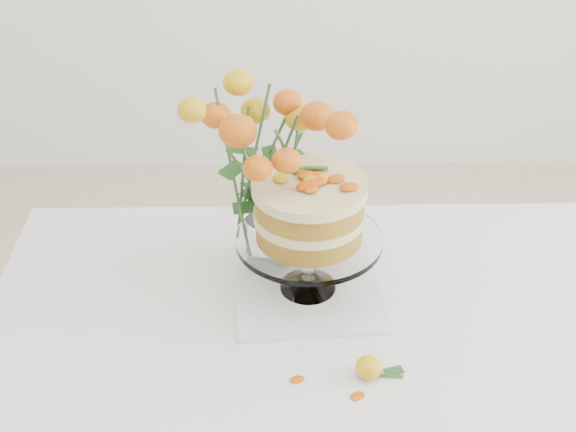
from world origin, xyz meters
The scene contains 7 objects.
table centered at (0.00, 0.00, 0.67)m, with size 1.43×0.93×0.76m.
napkin centered at (-0.09, 0.14, 0.76)m, with size 0.28×0.28×0.01m, color white.
cake_stand centered at (-0.09, 0.14, 0.93)m, with size 0.28×0.28×0.25m.
rose_vase centered at (-0.17, 0.23, 1.03)m, with size 0.32×0.32×0.46m.
loose_rose_near centered at (0.00, -0.09, 0.78)m, with size 0.08×0.05×0.04m.
stray_petal_a centered at (-0.12, -0.10, 0.76)m, with size 0.03×0.02×0.00m, color #E6A30E.
stray_petal_b centered at (-0.02, -0.14, 0.76)m, with size 0.03×0.02×0.00m, color #E6A30E.
Camera 1 is at (-0.15, -1.09, 1.74)m, focal length 50.00 mm.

